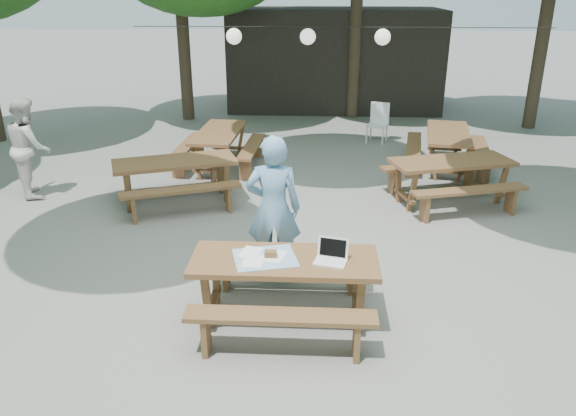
# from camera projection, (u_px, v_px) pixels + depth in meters

# --- Properties ---
(ground) EXTENTS (80.00, 80.00, 0.00)m
(ground) POSITION_uv_depth(u_px,v_px,m) (311.00, 267.00, 7.39)
(ground) COLOR slate
(ground) RESTS_ON ground
(pavilion) EXTENTS (6.00, 3.00, 2.80)m
(pavilion) POSITION_uv_depth(u_px,v_px,m) (334.00, 58.00, 16.57)
(pavilion) COLOR black
(pavilion) RESTS_ON ground
(main_picnic_table) EXTENTS (2.00, 1.58, 0.75)m
(main_picnic_table) POSITION_uv_depth(u_px,v_px,m) (285.00, 288.00, 6.11)
(main_picnic_table) COLOR brown
(main_picnic_table) RESTS_ON ground
(picnic_table_nw) EXTENTS (2.34, 2.16, 0.75)m
(picnic_table_nw) POSITION_uv_depth(u_px,v_px,m) (176.00, 181.00, 9.42)
(picnic_table_nw) COLOR brown
(picnic_table_nw) RESTS_ON ground
(picnic_table_ne) EXTENTS (2.26, 2.04, 0.75)m
(picnic_table_ne) POSITION_uv_depth(u_px,v_px,m) (450.00, 181.00, 9.42)
(picnic_table_ne) COLOR brown
(picnic_table_ne) RESTS_ON ground
(picnic_table_far_w) EXTENTS (1.67, 2.04, 0.75)m
(picnic_table_far_w) POSITION_uv_depth(u_px,v_px,m) (220.00, 149.00, 11.24)
(picnic_table_far_w) COLOR brown
(picnic_table_far_w) RESTS_ON ground
(picnic_table_far_e) EXTENTS (1.87, 2.14, 0.75)m
(picnic_table_far_e) POSITION_uv_depth(u_px,v_px,m) (447.00, 149.00, 11.19)
(picnic_table_far_e) COLOR brown
(picnic_table_far_e) RESTS_ON ground
(woman) EXTENTS (0.69, 0.46, 1.84)m
(woman) POSITION_uv_depth(u_px,v_px,m) (273.00, 209.00, 6.83)
(woman) COLOR #6B9DC4
(woman) RESTS_ON ground
(second_person) EXTENTS (0.99, 1.05, 1.72)m
(second_person) POSITION_uv_depth(u_px,v_px,m) (29.00, 147.00, 9.64)
(second_person) COLOR silver
(second_person) RESTS_ON ground
(plastic_chair) EXTENTS (0.56, 0.56, 0.90)m
(plastic_chair) POSITION_uv_depth(u_px,v_px,m) (377.00, 131.00, 13.10)
(plastic_chair) COLOR white
(plastic_chair) RESTS_ON ground
(laptop) EXTENTS (0.38, 0.33, 0.24)m
(laptop) POSITION_uv_depth(u_px,v_px,m) (332.00, 255.00, 5.91)
(laptop) COLOR white
(laptop) RESTS_ON main_picnic_table
(tabletop_clutter) EXTENTS (0.77, 0.70, 0.08)m
(tabletop_clutter) POSITION_uv_depth(u_px,v_px,m) (265.00, 257.00, 5.98)
(tabletop_clutter) COLOR teal
(tabletop_clutter) RESTS_ON main_picnic_table
(paper_lanterns) EXTENTS (9.00, 0.34, 0.38)m
(paper_lanterns) POSITION_uv_depth(u_px,v_px,m) (308.00, 36.00, 12.06)
(paper_lanterns) COLOR black
(paper_lanterns) RESTS_ON ground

